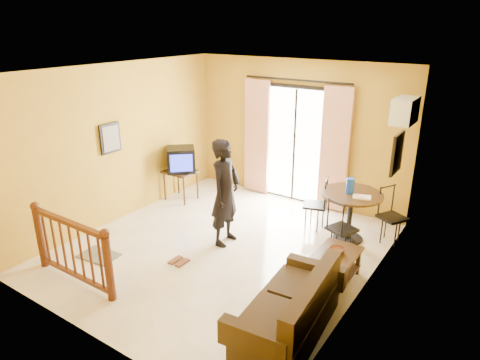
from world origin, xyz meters
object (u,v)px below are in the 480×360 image
Objects in this scene: coffee_table at (333,265)px; standing_person at (225,193)px; television at (181,159)px; sofa at (292,311)px; dining_table at (351,203)px.

standing_person reaches higher than coffee_table.
television is 3.92m from coffee_table.
television is at bearing 56.65° from standing_person.
television is 0.42× the size of sofa.
dining_table is at bearing 101.65° from coffee_table.
television is at bearing 163.24° from coffee_table.
coffee_table is at bearing 85.02° from sofa.
television is 3.45m from dining_table.
coffee_table is 0.56× the size of sofa.
television reaches higher than dining_table.
standing_person is (-1.93, 1.37, 0.58)m from sofa.
dining_table is 1.03× the size of coffee_table.
sofa is at bearing -89.92° from coffee_table.
dining_table is (3.43, 0.26, -0.20)m from television.
television reaches higher than sofa.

